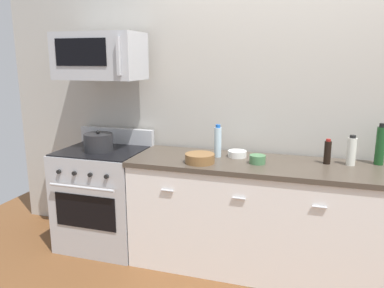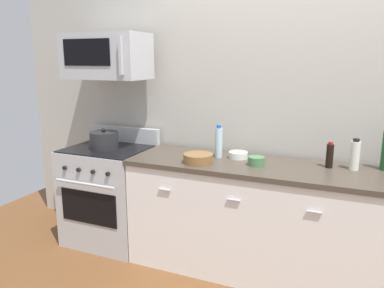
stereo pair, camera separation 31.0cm
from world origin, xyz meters
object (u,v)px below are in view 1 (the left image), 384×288
object	(u,v)px
bottle_soy_sauce_dark	(327,152)
bowl_green_glaze	(257,159)
bottle_vinegar_white	(351,151)
stockpot	(98,142)
range_oven	(105,197)
microwave	(100,56)
bottle_wine_green	(380,145)
bowl_white_ceramic	(237,154)
bottle_water_clear	(218,142)
bowl_wooden_salad	(200,158)

from	to	relation	value
bottle_soy_sauce_dark	bowl_green_glaze	distance (m)	0.55
bottle_vinegar_white	stockpot	distance (m)	2.12
range_oven	microwave	bearing A→B (deg)	89.71
bottle_vinegar_white	stockpot	xyz separation A→B (m)	(-2.11, -0.18, -0.03)
range_oven	bottle_vinegar_white	xyz separation A→B (m)	(2.11, 0.13, 0.56)
bottle_wine_green	bowl_white_ceramic	distance (m)	1.11
bottle_wine_green	bottle_soy_sauce_dark	bearing A→B (deg)	-165.81
bottle_vinegar_white	bottle_water_clear	bearing A→B (deg)	-177.00
bowl_white_ceramic	stockpot	size ratio (longest dim) A/B	0.61
microwave	bottle_water_clear	bearing A→B (deg)	1.59
bowl_wooden_salad	bottle_wine_green	bearing A→B (deg)	15.30
microwave	bottle_vinegar_white	distance (m)	2.23
bowl_white_ceramic	bottle_soy_sauce_dark	bearing A→B (deg)	-0.03
bottle_soy_sauce_dark	bowl_green_glaze	world-z (taller)	bottle_soy_sauce_dark
bottle_water_clear	bottle_vinegar_white	size ratio (longest dim) A/B	1.16
bottle_water_clear	bottle_soy_sauce_dark	world-z (taller)	bottle_water_clear
stockpot	bottle_vinegar_white	bearing A→B (deg)	4.95
range_oven	bowl_green_glaze	distance (m)	1.49
bowl_white_ceramic	bowl_green_glaze	bearing A→B (deg)	-39.23
bowl_white_ceramic	bottle_water_clear	bearing A→B (deg)	-164.28
bottle_soy_sauce_dark	range_oven	bearing A→B (deg)	-176.50
bottle_wine_green	bowl_white_ceramic	xyz separation A→B (m)	(-1.10, -0.10, -0.13)
range_oven	bottle_soy_sauce_dark	xyz separation A→B (m)	(1.93, 0.12, 0.55)
bottle_soy_sauce_dark	bowl_white_ceramic	bearing A→B (deg)	179.97
bowl_wooden_salad	stockpot	bearing A→B (deg)	174.12
bottle_vinegar_white	bowl_white_ceramic	xyz separation A→B (m)	(-0.89, -0.01, -0.08)
microwave	bowl_white_ceramic	distance (m)	1.46
bottle_wine_green	bowl_green_glaze	xyz separation A→B (m)	(-0.91, -0.25, -0.12)
bottle_wine_green	bowl_white_ceramic	size ratio (longest dim) A/B	2.07
bottle_water_clear	range_oven	bearing A→B (deg)	-176.00
bottle_wine_green	microwave	bearing A→B (deg)	-175.78
microwave	bottle_water_clear	xyz separation A→B (m)	(1.06, 0.03, -0.70)
range_oven	bottle_soy_sauce_dark	bearing A→B (deg)	3.50
bottle_soy_sauce_dark	bowl_green_glaze	xyz separation A→B (m)	(-0.52, -0.16, -0.06)
microwave	bowl_white_ceramic	world-z (taller)	microwave
bowl_green_glaze	bottle_water_clear	bearing A→B (deg)	162.34
bowl_green_glaze	bowl_wooden_salad	bearing A→B (deg)	-165.23
range_oven	bowl_wooden_salad	xyz separation A→B (m)	(0.97, -0.15, 0.49)
bowl_white_ceramic	range_oven	bearing A→B (deg)	-174.43
bottle_vinegar_white	bowl_green_glaze	size ratio (longest dim) A/B	1.86
bottle_water_clear	bowl_green_glaze	distance (m)	0.38
bottle_wine_green	bottle_soy_sauce_dark	distance (m)	0.40
bottle_vinegar_white	stockpot	bearing A→B (deg)	-175.05
bottle_soy_sauce_dark	stockpot	bearing A→B (deg)	-174.93
microwave	bottle_soy_sauce_dark	distance (m)	2.07
range_oven	bottle_soy_sauce_dark	size ratio (longest dim) A/B	5.37
bottle_water_clear	microwave	bearing A→B (deg)	-178.41
range_oven	bowl_green_glaze	xyz separation A→B (m)	(1.41, -0.04, 0.49)
range_oven	bottle_water_clear	bearing A→B (deg)	4.00
bottle_soy_sauce_dark	bowl_white_ceramic	size ratio (longest dim) A/B	1.27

